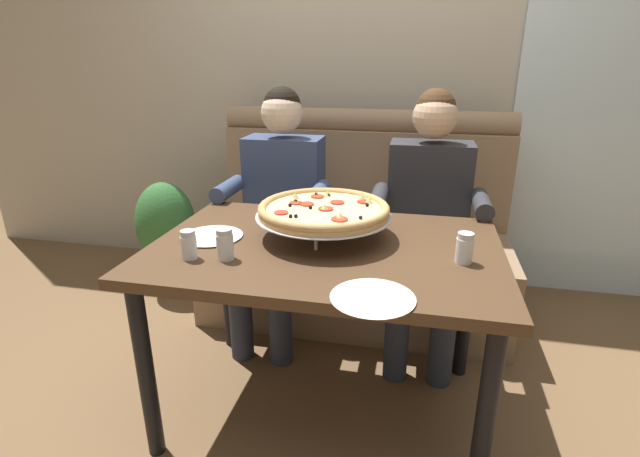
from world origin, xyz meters
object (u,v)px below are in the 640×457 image
object	(u,v)px
shaker_oregano	(189,247)
plate_near_left	(373,296)
shaker_parmesan	(464,250)
patio_chair	(585,183)
diner_left	(279,200)
dining_table	(325,266)
shaker_pepper_flakes	(225,246)
pizza	(324,210)
plate_near_right	(212,235)
booth_bench	(357,243)
potted_plant	(167,231)
diner_right	(428,210)

from	to	relation	value
shaker_oregano	plate_near_left	bearing A→B (deg)	-13.65
shaker_parmesan	patio_chair	bearing A→B (deg)	64.73
shaker_parmesan	plate_near_left	world-z (taller)	shaker_parmesan
diner_left	plate_near_left	world-z (taller)	diner_left
dining_table	shaker_pepper_flakes	distance (m)	0.40
pizza	shaker_oregano	world-z (taller)	pizza
shaker_oregano	patio_chair	xyz separation A→B (m)	(1.98, 2.40, -0.27)
shaker_pepper_flakes	plate_near_right	world-z (taller)	shaker_pepper_flakes
booth_bench	shaker_parmesan	world-z (taller)	booth_bench
shaker_pepper_flakes	patio_chair	size ratio (longest dim) A/B	0.13
booth_bench	shaker_oregano	distance (m)	1.27
pizza	shaker_oregano	distance (m)	0.52
booth_bench	shaker_parmesan	xyz separation A→B (m)	(0.49, -0.97, 0.40)
plate_near_right	potted_plant	distance (m)	1.23
shaker_oregano	plate_near_right	world-z (taller)	shaker_oregano
pizza	potted_plant	size ratio (longest dim) A/B	0.75
plate_near_left	patio_chair	distance (m)	2.90
dining_table	diner_left	size ratio (longest dim) A/B	1.01
shaker_oregano	shaker_parmesan	bearing A→B (deg)	10.14
booth_bench	patio_chair	world-z (taller)	booth_bench
plate_near_left	potted_plant	bearing A→B (deg)	138.08
shaker_parmesan	plate_near_left	xyz separation A→B (m)	(-0.27, -0.32, -0.03)
pizza	shaker_parmesan	distance (m)	0.54
patio_chair	booth_bench	bearing A→B (deg)	-140.53
shaker_parmesan	shaker_oregano	bearing A→B (deg)	-169.86
shaker_oregano	plate_near_right	xyz separation A→B (m)	(-0.01, 0.21, -0.03)
shaker_parmesan	plate_near_right	distance (m)	0.94
dining_table	plate_near_left	world-z (taller)	plate_near_left
shaker_parmesan	plate_near_left	distance (m)	0.42
diner_left	shaker_parmesan	xyz separation A→B (m)	(0.87, -0.70, 0.08)
shaker_oregano	shaker_pepper_flakes	size ratio (longest dim) A/B	0.93
pizza	shaker_oregano	size ratio (longest dim) A/B	5.10
dining_table	pizza	world-z (taller)	pizza
plate_near_left	shaker_oregano	bearing A→B (deg)	166.35
diner_left	patio_chair	distance (m)	2.47
diner_right	booth_bench	bearing A→B (deg)	144.70
pizza	potted_plant	distance (m)	1.49
pizza	shaker_pepper_flakes	bearing A→B (deg)	-135.11
booth_bench	dining_table	distance (m)	0.94
diner_right	potted_plant	distance (m)	1.62
shaker_oregano	diner_left	bearing A→B (deg)	86.12
plate_near_right	potted_plant	bearing A→B (deg)	129.60
diner_right	patio_chair	xyz separation A→B (m)	(1.17, 1.54, -0.19)
diner_left	shaker_pepper_flakes	distance (m)	0.85
booth_bench	dining_table	xyz separation A→B (m)	(0.00, -0.91, 0.26)
booth_bench	potted_plant	world-z (taller)	booth_bench
dining_table	shaker_parmesan	distance (m)	0.51
booth_bench	plate_near_left	xyz separation A→B (m)	(0.22, -1.29, 0.36)
potted_plant	dining_table	bearing A→B (deg)	-36.53
shaker_oregano	plate_near_left	world-z (taller)	shaker_oregano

